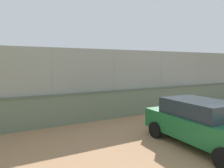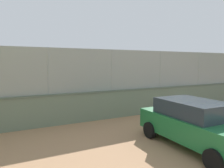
# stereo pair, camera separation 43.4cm
# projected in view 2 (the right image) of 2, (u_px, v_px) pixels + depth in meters

# --- Properties ---
(ground_plane) EXTENTS (260.00, 260.00, 0.00)m
(ground_plane) POSITION_uv_depth(u_px,v_px,m) (87.00, 89.00, 24.55)
(ground_plane) COLOR tan
(perimeter_wall) EXTENTS (29.89, 0.98, 1.46)m
(perimeter_wall) POSITION_uv_depth(u_px,v_px,m) (180.00, 97.00, 13.69)
(perimeter_wall) COLOR slate
(perimeter_wall) RESTS_ON ground_plane
(fence_panel_on_wall) EXTENTS (29.35, 0.61, 2.14)m
(fence_panel_on_wall) POSITION_uv_depth(u_px,v_px,m) (180.00, 69.00, 13.52)
(fence_panel_on_wall) COLOR gray
(fence_panel_on_wall) RESTS_ON perimeter_wall
(player_near_wall_returning) EXTENTS (0.78, 1.17, 1.67)m
(player_near_wall_returning) POSITION_uv_depth(u_px,v_px,m) (69.00, 80.00, 25.28)
(player_near_wall_returning) COLOR black
(player_near_wall_returning) RESTS_ON ground_plane
(player_crossing_court) EXTENTS (0.70, 0.87, 1.58)m
(player_crossing_court) POSITION_uv_depth(u_px,v_px,m) (86.00, 90.00, 16.17)
(player_crossing_court) COLOR #591919
(player_crossing_court) RESTS_ON ground_plane
(player_baseline_waiting) EXTENTS (0.93, 0.94, 1.54)m
(player_baseline_waiting) POSITION_uv_depth(u_px,v_px,m) (106.00, 85.00, 19.60)
(player_baseline_waiting) COLOR #B2B2B2
(player_baseline_waiting) RESTS_ON ground_plane
(sports_ball) EXTENTS (0.15, 0.15, 0.15)m
(sports_ball) POSITION_uv_depth(u_px,v_px,m) (69.00, 88.00, 24.73)
(sports_ball) COLOR #3399D8
(sports_ball) RESTS_ON ground_plane
(spare_ball_by_wall) EXTENTS (0.08, 0.08, 0.08)m
(spare_ball_by_wall) POSITION_uv_depth(u_px,v_px,m) (141.00, 107.00, 14.01)
(spare_ball_by_wall) COLOR #3399D8
(spare_ball_by_wall) RESTS_ON ground_plane
(parked_car_green) EXTENTS (2.21, 4.35, 1.60)m
(parked_car_green) POSITION_uv_depth(u_px,v_px,m) (196.00, 123.00, 7.44)
(parked_car_green) COLOR #1E6B38
(parked_car_green) RESTS_ON ground_plane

